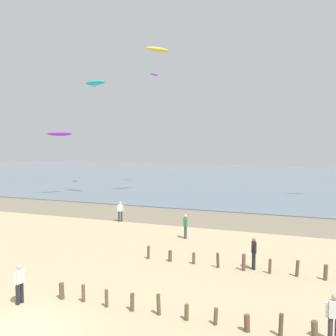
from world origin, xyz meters
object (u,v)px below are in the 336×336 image
person_nearest_camera (186,226)px  kite_aloft_4 (157,49)px  person_by_waterline (19,282)px  kite_aloft_5 (95,83)px  kite_aloft_3 (154,74)px  kite_aloft_1 (93,85)px  kite_aloft_2 (60,134)px  person_left_flank (120,211)px  person_mid_beach (334,317)px  person_right_flank (254,252)px

person_nearest_camera → kite_aloft_4: (-9.60, 18.25, 17.00)m
person_by_waterline → kite_aloft_5: bearing=115.5°
person_nearest_camera → kite_aloft_3: (-14.91, 29.77, 16.19)m
kite_aloft_1 → kite_aloft_3: size_ratio=1.29×
person_by_waterline → kite_aloft_2: bearing=123.5°
kite_aloft_2 → kite_aloft_5: kite_aloft_5 is taller
person_left_flank → kite_aloft_4: 22.71m
kite_aloft_5 → person_mid_beach: bearing=149.1°
person_mid_beach → kite_aloft_3: (-23.92, 41.17, 16.19)m
kite_aloft_1 → kite_aloft_3: kite_aloft_3 is taller
person_nearest_camera → person_right_flank: bearing=-41.7°
person_mid_beach → kite_aloft_3: 50.30m
person_right_flank → kite_aloft_4: 32.36m
person_by_waterline → person_right_flank: 11.65m
kite_aloft_2 → kite_aloft_3: kite_aloft_3 is taller
kite_aloft_3 → kite_aloft_4: kite_aloft_4 is taller
kite_aloft_4 → kite_aloft_5: kite_aloft_4 is taller
person_mid_beach → kite_aloft_1: kite_aloft_1 is taller
kite_aloft_5 → person_right_flank: bearing=152.9°
person_right_flank → kite_aloft_2: kite_aloft_2 is taller
person_left_flank → person_mid_beach: bearing=-42.8°
person_left_flank → person_right_flank: (12.37, -8.24, 0.00)m
person_left_flank → kite_aloft_2: kite_aloft_2 is taller
kite_aloft_2 → kite_aloft_5: bearing=145.2°
kite_aloft_1 → kite_aloft_4: bearing=27.6°
person_nearest_camera → person_by_waterline: 13.08m
kite_aloft_1 → person_left_flank: bearing=0.5°
kite_aloft_2 → person_left_flank: bearing=94.5°
person_left_flank → kite_aloft_3: 31.93m
person_nearest_camera → kite_aloft_3: kite_aloft_3 is taller
person_right_flank → person_left_flank: bearing=146.3°
person_mid_beach → person_right_flank: 7.50m
person_mid_beach → kite_aloft_2: 39.85m
person_mid_beach → person_by_waterline: same height
person_mid_beach → kite_aloft_5: (-25.44, 26.50, 12.93)m
kite_aloft_2 → kite_aloft_4: kite_aloft_4 is taller
person_nearest_camera → kite_aloft_3: bearing=116.6°
kite_aloft_1 → kite_aloft_5: (6.23, -9.68, -1.34)m
person_right_flank → kite_aloft_3: 43.27m
kite_aloft_3 → kite_aloft_5: kite_aloft_3 is taller
person_nearest_camera → person_right_flank: same height
kite_aloft_2 → kite_aloft_4: size_ratio=0.95×
person_nearest_camera → person_by_waterline: (-3.18, -12.69, 0.00)m
person_left_flank → kite_aloft_2: size_ratio=0.58×
person_right_flank → person_by_waterline: bearing=-137.5°
kite_aloft_5 → kite_aloft_1: bearing=-41.9°
person_mid_beach → kite_aloft_4: 38.92m
person_nearest_camera → person_mid_beach: size_ratio=1.00×
person_by_waterline → person_left_flank: same height
person_right_flank → kite_aloft_4: kite_aloft_4 is taller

